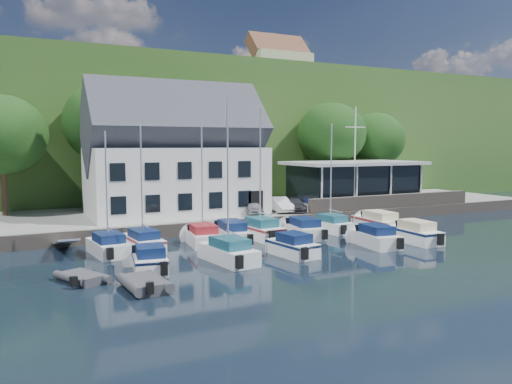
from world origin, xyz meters
TOP-DOWN VIEW (x-y plane):
  - ground at (0.00, 0.00)m, footprint 180.00×180.00m
  - quay at (0.00, 17.50)m, footprint 60.00×13.00m
  - quay_face at (0.00, 11.00)m, footprint 60.00×0.30m
  - hillside at (0.00, 62.00)m, footprint 160.00×75.00m
  - field_patch at (8.00, 70.00)m, footprint 50.00×30.00m
  - farmhouse at (22.00, 52.00)m, footprint 10.40×7.00m
  - harbor_building at (-7.00, 16.50)m, footprint 14.40×8.20m
  - club_pavilion at (11.00, 16.00)m, footprint 13.20×7.20m
  - seawall at (12.00, 11.40)m, footprint 18.00×0.50m
  - gangway at (-16.50, 9.00)m, footprint 1.20×6.00m
  - car_silver at (-1.73, 12.54)m, footprint 2.05×3.52m
  - car_white at (1.27, 13.49)m, footprint 1.88×3.99m
  - car_dgrey at (2.53, 13.15)m, footprint 2.76×4.25m
  - car_blue at (5.55, 13.76)m, footprint 2.01×3.85m
  - flagpole at (8.80, 12.99)m, footprint 2.20×0.20m
  - tree_0 at (-19.92, 21.30)m, footprint 7.15×7.15m
  - tree_1 at (-11.14, 22.16)m, footprint 8.40×8.40m
  - tree_2 at (-2.55, 21.62)m, footprint 8.51×8.51m
  - tree_4 at (12.37, 21.91)m, footprint 7.56×7.56m
  - tree_5 at (18.78, 22.32)m, footprint 6.91×6.91m
  - boat_r1_0 at (-14.16, 7.28)m, footprint 2.57×5.86m
  - boat_r1_1 at (-11.91, 7.74)m, footprint 2.43×6.29m
  - boat_r1_2 at (-7.88, 7.61)m, footprint 2.54×5.40m
  - boat_r1_3 at (-5.73, 7.84)m, footprint 2.58×6.97m
  - boat_r1_4 at (-3.39, 7.89)m, footprint 2.58×6.06m
  - boat_r1_5 at (-0.27, 7.10)m, footprint 2.84×6.44m
  - boat_r1_6 at (2.76, 8.00)m, footprint 2.52×5.71m
  - boat_r1_7 at (6.59, 7.02)m, footprint 2.26×6.77m
  - boat_r2_0 at (-12.87, 2.17)m, footprint 2.56×5.05m
  - boat_r2_1 at (-8.28, 2.23)m, footprint 2.80×6.43m
  - boat_r2_2 at (-4.13, 2.02)m, footprint 2.52×5.15m
  - boat_r2_3 at (2.29, 2.18)m, footprint 2.56×6.02m
  - boat_r2_4 at (5.62, 2.03)m, footprint 2.14×6.19m
  - dinghy_0 at (-16.37, 1.48)m, footprint 2.62×3.14m
  - dinghy_1 at (-13.93, -1.10)m, footprint 2.17×3.34m

SIDE VIEW (x-z plane):
  - ground at x=0.00m, z-range 0.00..0.00m
  - gangway at x=-16.50m, z-range -0.70..0.70m
  - dinghy_0 at x=-16.37m, z-range 0.00..0.63m
  - dinghy_1 at x=-13.93m, z-range 0.00..0.75m
  - quay at x=0.00m, z-range 0.00..1.00m
  - quay_face at x=0.00m, z-range 0.00..1.00m
  - boat_r2_0 at x=-12.87m, z-range 0.00..1.43m
  - boat_r1_5 at x=-0.27m, z-range 0.00..1.44m
  - boat_r2_2 at x=-4.13m, z-range 0.00..1.44m
  - boat_r2_3 at x=2.29m, z-range 0.00..1.46m
  - boat_r1_3 at x=-5.73m, z-range 0.00..1.50m
  - boat_r1_7 at x=6.59m, z-range 0.00..1.53m
  - boat_r2_4 at x=5.62m, z-range 0.00..1.54m
  - car_silver at x=-1.73m, z-range 1.00..2.13m
  - car_dgrey at x=2.53m, z-range 1.00..2.15m
  - seawall at x=12.00m, z-range 1.00..2.20m
  - car_blue at x=5.55m, z-range 1.00..2.25m
  - car_white at x=1.27m, z-range 1.00..2.26m
  - club_pavilion at x=11.00m, z-range 1.00..5.10m
  - boat_r1_1 at x=-11.91m, z-range 0.00..8.35m
  - boat_r1_6 at x=2.76m, z-range 0.00..8.47m
  - boat_r1_0 at x=-14.16m, z-range 0.00..8.50m
  - boat_r1_2 at x=-7.88m, z-range 0.00..8.63m
  - boat_r2_1 at x=-8.28m, z-range 0.00..8.98m
  - boat_r1_4 at x=-3.39m, z-range 0.00..9.47m
  - harbor_building at x=-7.00m, z-range 1.00..9.70m
  - flagpole at x=8.80m, z-range 1.00..10.15m
  - tree_5 at x=18.78m, z-range 1.00..10.45m
  - tree_0 at x=-19.92m, z-range 1.00..10.77m
  - tree_4 at x=12.37m, z-range 1.00..11.33m
  - tree_1 at x=-11.14m, z-range 1.00..12.48m
  - tree_2 at x=-2.55m, z-range 1.00..12.64m
  - hillside at x=0.00m, z-range 0.00..16.00m
  - field_patch at x=8.00m, z-range 16.00..16.30m
  - farmhouse at x=22.00m, z-range 16.00..24.20m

